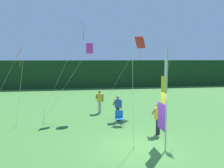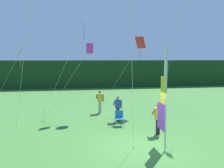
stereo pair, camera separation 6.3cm
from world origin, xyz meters
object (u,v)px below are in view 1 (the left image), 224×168
(person_far_left, at_px, (100,101))
(folding_chair, at_px, (119,117))
(kite_orange_diamond_0, at_px, (18,55))
(kite_red_diamond_2, at_px, (139,45))
(kite_magenta_box_1, at_px, (89,49))
(person_near_banner, at_px, (118,108))
(banner_flag, at_px, (164,101))
(person_mid_field, at_px, (158,118))
(kite_purple_diamond_5, at_px, (81,31))

(person_far_left, bearing_deg, folding_chair, -78.51)
(kite_orange_diamond_0, distance_m, kite_red_diamond_2, 8.84)
(folding_chair, xyz_separation_m, kite_orange_diamond_0, (-6.54, 5.14, 3.70))
(kite_magenta_box_1, xyz_separation_m, kite_red_diamond_2, (3.68, 1.02, 0.31))
(person_far_left, xyz_separation_m, folding_chair, (0.73, -3.61, -0.36))
(folding_chair, relative_size, kite_orange_diamond_0, 0.19)
(folding_chair, bearing_deg, person_near_banner, 84.53)
(banner_flag, height_order, person_near_banner, banner_flag)
(person_far_left, relative_size, kite_red_diamond_2, 0.30)
(person_near_banner, xyz_separation_m, kite_magenta_box_1, (-1.63, 1.61, 3.73))
(kite_orange_diamond_0, bearing_deg, person_mid_field, -41.26)
(folding_chair, height_order, kite_purple_diamond_5, kite_purple_diamond_5)
(banner_flag, relative_size, person_far_left, 2.73)
(person_far_left, xyz_separation_m, kite_purple_diamond_5, (-1.32, 0.07, 4.95))
(person_far_left, bearing_deg, person_mid_field, -67.16)
(banner_flag, xyz_separation_m, person_mid_field, (0.51, 2.06, -1.28))
(folding_chair, xyz_separation_m, kite_purple_diamond_5, (-2.05, 3.69, 5.32))
(kite_magenta_box_1, relative_size, kite_red_diamond_2, 0.90)
(kite_red_diamond_2, bearing_deg, kite_orange_diamond_0, 170.41)
(person_near_banner, xyz_separation_m, kite_orange_diamond_0, (-6.64, 4.10, 3.35))
(kite_orange_diamond_0, relative_size, kite_red_diamond_2, 0.86)
(person_mid_field, relative_size, folding_chair, 1.84)
(kite_orange_diamond_0, height_order, kite_red_diamond_2, kite_red_diamond_2)
(person_near_banner, relative_size, folding_chair, 1.82)
(person_near_banner, xyz_separation_m, folding_chair, (-0.10, -1.04, -0.35))
(kite_purple_diamond_5, bearing_deg, kite_red_diamond_2, -0.13)
(person_mid_field, bearing_deg, person_near_banner, 116.66)
(person_far_left, bearing_deg, kite_magenta_box_1, -129.56)
(person_mid_field, xyz_separation_m, kite_red_diamond_2, (0.51, 5.71, 4.04))
(banner_flag, bearing_deg, kite_magenta_box_1, 111.51)
(folding_chair, xyz_separation_m, kite_magenta_box_1, (-1.53, 2.65, 4.08))
(banner_flag, bearing_deg, person_far_left, 103.60)
(person_mid_field, bearing_deg, banner_flag, -104.02)
(kite_red_diamond_2, bearing_deg, kite_magenta_box_1, -164.46)
(banner_flag, xyz_separation_m, kite_magenta_box_1, (-2.66, 6.75, 2.45))
(person_far_left, height_order, kite_red_diamond_2, kite_red_diamond_2)
(kite_magenta_box_1, xyz_separation_m, kite_purple_diamond_5, (-0.52, 1.03, 1.23))
(person_far_left, xyz_separation_m, kite_orange_diamond_0, (-5.80, 1.53, 3.34))
(kite_red_diamond_2, xyz_separation_m, kite_purple_diamond_5, (-4.20, 0.01, 0.92))
(person_near_banner, height_order, kite_red_diamond_2, kite_red_diamond_2)
(banner_flag, height_order, kite_orange_diamond_0, kite_orange_diamond_0)
(person_near_banner, xyz_separation_m, kite_red_diamond_2, (2.05, 2.63, 4.04))
(banner_flag, height_order, person_far_left, banner_flag)
(kite_red_diamond_2, distance_m, kite_purple_diamond_5, 4.30)
(person_near_banner, relative_size, kite_purple_diamond_5, 0.25)
(kite_red_diamond_2, bearing_deg, folding_chair, -120.33)
(person_mid_field, relative_size, kite_purple_diamond_5, 0.25)
(kite_magenta_box_1, bearing_deg, person_far_left, 50.44)
(kite_orange_diamond_0, bearing_deg, banner_flag, -50.31)
(person_near_banner, bearing_deg, kite_orange_diamond_0, 148.29)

